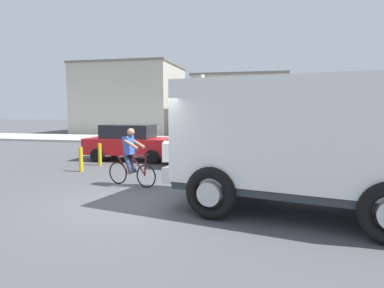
# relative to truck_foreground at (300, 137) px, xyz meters

# --- Properties ---
(ground_plane) EXTENTS (120.00, 120.00, 0.00)m
(ground_plane) POSITION_rel_truck_foreground_xyz_m (-3.79, -0.06, -1.67)
(ground_plane) COLOR #4C4C51
(sidewalk_far) EXTENTS (80.00, 5.00, 0.16)m
(sidewalk_far) POSITION_rel_truck_foreground_xyz_m (-3.79, 15.35, -1.59)
(sidewalk_far) COLOR #ADADA8
(sidewalk_far) RESTS_ON ground
(truck_foreground) EXTENTS (5.81, 3.64, 2.90)m
(truck_foreground) POSITION_rel_truck_foreground_xyz_m (0.00, 0.00, 0.00)
(truck_foreground) COLOR white
(truck_foreground) RESTS_ON ground
(cyclist) EXTENTS (1.68, 0.61, 1.72)m
(cyclist) POSITION_rel_truck_foreground_xyz_m (-4.62, 1.55, -0.80)
(cyclist) COLOR black
(cyclist) RESTS_ON ground
(traffic_light_pole) EXTENTS (0.24, 0.43, 3.20)m
(traffic_light_pole) POSITION_rel_truck_foreground_xyz_m (-2.46, 1.51, 0.40)
(traffic_light_pole) COLOR red
(traffic_light_pole) RESTS_ON ground
(car_red_near) EXTENTS (4.29, 2.60, 1.60)m
(car_red_near) POSITION_rel_truck_foreground_xyz_m (-2.74, 5.48, -0.85)
(car_red_near) COLOR white
(car_red_near) RESTS_ON ground
(car_white_mid) EXTENTS (4.04, 1.96, 1.60)m
(car_white_mid) POSITION_rel_truck_foreground_xyz_m (-6.66, 6.25, -0.85)
(car_white_mid) COLOR red
(car_white_mid) RESTS_ON ground
(pedestrian_near_kerb) EXTENTS (0.34, 0.22, 1.62)m
(pedestrian_near_kerb) POSITION_rel_truck_foreground_xyz_m (-3.01, 11.14, -0.82)
(pedestrian_near_kerb) COLOR #2D334C
(pedestrian_near_kerb) RESTS_ON ground
(bollard_near) EXTENTS (0.14, 0.14, 0.90)m
(bollard_near) POSITION_rel_truck_foreground_xyz_m (-7.33, 3.24, -1.22)
(bollard_near) COLOR gold
(bollard_near) RESTS_ON ground
(bollard_far) EXTENTS (0.14, 0.14, 0.90)m
(bollard_far) POSITION_rel_truck_foreground_xyz_m (-7.33, 4.64, -1.22)
(bollard_far) COLOR gold
(bollard_far) RESTS_ON ground
(building_corner_left) EXTENTS (9.17, 7.54, 6.55)m
(building_corner_left) POSITION_rel_truck_foreground_xyz_m (-13.66, 22.54, 1.61)
(building_corner_left) COLOR #B2AD9E
(building_corner_left) RESTS_ON ground
(building_mid_block) EXTENTS (7.85, 5.97, 5.23)m
(building_mid_block) POSITION_rel_truck_foreground_xyz_m (-3.05, 21.86, 0.95)
(building_mid_block) COLOR #B2AD9E
(building_mid_block) RESTS_ON ground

